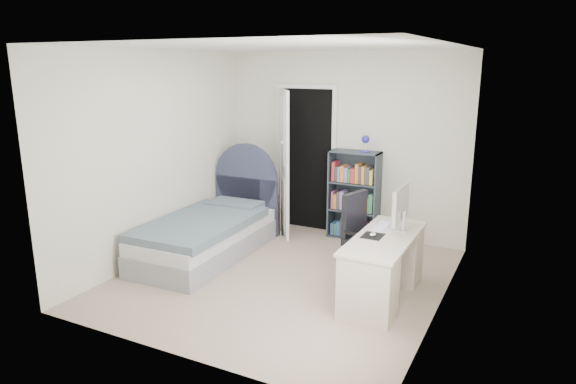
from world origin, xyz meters
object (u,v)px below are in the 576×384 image
at_px(floor_lamp, 281,197).
at_px(office_chair, 362,233).
at_px(bed, 210,232).
at_px(desk, 384,264).
at_px(bookcase, 354,198).
at_px(nightstand, 261,204).

xyz_separation_m(floor_lamp, office_chair, (1.48, -0.89, -0.02)).
bearing_deg(bed, desk, -6.03).
distance_m(floor_lamp, desk, 2.25).
height_order(bookcase, desk, bookcase).
distance_m(floor_lamp, office_chair, 1.73).
distance_m(desk, office_chair, 0.56).
height_order(nightstand, bookcase, bookcase).
xyz_separation_m(nightstand, floor_lamp, (0.37, -0.09, 0.17)).
bearing_deg(bookcase, bed, -134.75).
relative_size(bed, bookcase, 1.47).
height_order(nightstand, office_chair, office_chair).
xyz_separation_m(bookcase, office_chair, (0.55, -1.26, -0.03)).
bearing_deg(nightstand, bookcase, 12.26).
xyz_separation_m(bed, nightstand, (0.10, 1.13, 0.09)).
xyz_separation_m(bookcase, desk, (0.91, -1.65, -0.19)).
bearing_deg(bookcase, floor_lamp, -158.43).
xyz_separation_m(floor_lamp, desk, (1.84, -1.28, -0.18)).
relative_size(floor_lamp, desk, 0.98).
bearing_deg(desk, bed, 173.97).
distance_m(floor_lamp, bookcase, 1.00).
relative_size(bed, desk, 1.53).
bearing_deg(floor_lamp, bed, -114.12).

